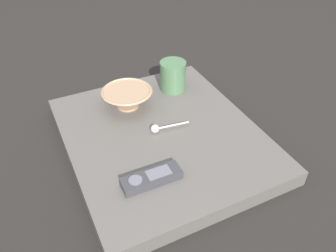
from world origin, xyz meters
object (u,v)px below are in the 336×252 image
(cereal_bowl, at_px, (127,97))
(tv_remote_near, at_px, (151,178))
(teaspoon, at_px, (158,128))
(coffee_mug, at_px, (173,76))

(cereal_bowl, height_order, tv_remote_near, cereal_bowl)
(cereal_bowl, bearing_deg, tv_remote_near, 79.38)
(teaspoon, distance_m, tv_remote_near, 0.20)
(teaspoon, height_order, tv_remote_near, same)
(coffee_mug, relative_size, teaspoon, 0.87)
(cereal_bowl, xyz_separation_m, teaspoon, (-0.03, 0.16, -0.02))
(coffee_mug, bearing_deg, tv_remote_near, 56.48)
(tv_remote_near, bearing_deg, coffee_mug, -123.52)
(cereal_bowl, xyz_separation_m, coffee_mug, (-0.18, -0.03, 0.02))
(coffee_mug, xyz_separation_m, teaspoon, (0.15, 0.19, -0.04))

